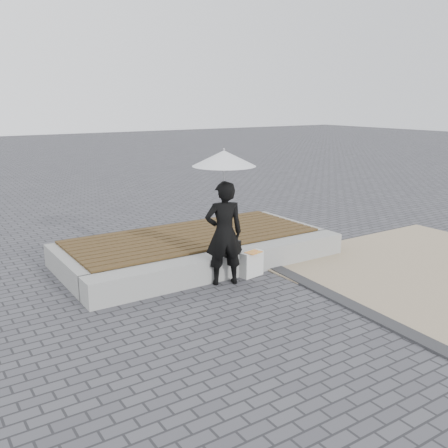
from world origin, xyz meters
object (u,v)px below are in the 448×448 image
Objects in this scene: parasol at (224,158)px; handbag at (232,248)px; woman at (224,233)px; canvas_tote at (252,264)px; seating_ledge at (228,263)px.

parasol reaches higher than handbag.
woman reaches higher than handbag.
canvas_tote is (0.33, -0.12, -0.30)m from handbag.
seating_ledge is 0.77m from woman.
handbag is at bearing 151.16° from canvas_tote.
seating_ledge is at bearing 48.22° from parasol.
seating_ledge is 0.41m from canvas_tote.
parasol is 2.93× the size of canvas_tote.
woman is (-0.28, -0.31, 0.65)m from seating_ledge.
woman reaches higher than seating_ledge.
handbag is at bearing -101.10° from seating_ledge.
woman is at bearing 173.58° from canvas_tote.
handbag is at bearing -130.81° from woman.
parasol is (-0.28, -0.31, 1.84)m from seating_ledge.
parasol is at bearing -161.79° from woman.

